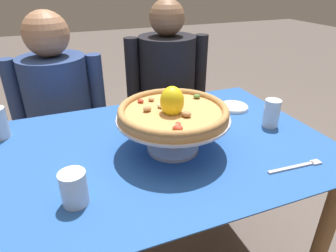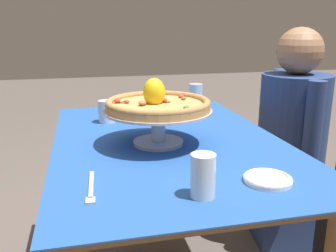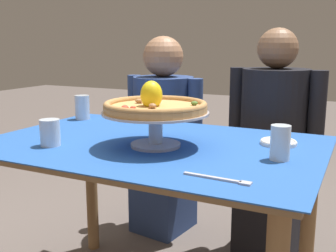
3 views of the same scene
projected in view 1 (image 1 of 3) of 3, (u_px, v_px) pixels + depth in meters
name	position (u px, v px, depth m)	size (l,w,h in m)	color
dining_table	(158.00, 169.00, 1.13)	(1.26, 0.84, 0.73)	olive
pizza_stand	(173.00, 126.00, 1.01)	(0.39, 0.39, 0.13)	#B7B7C1
pizza	(173.00, 110.00, 0.99)	(0.37, 0.37, 0.11)	tan
water_glass_front_left	(74.00, 190.00, 0.79)	(0.07, 0.07, 0.10)	silver
water_glass_side_right	(271.00, 115.00, 1.20)	(0.06, 0.06, 0.11)	silver
side_plate	(233.00, 107.00, 1.37)	(0.13, 0.13, 0.02)	white
dinner_fork	(298.00, 166.00, 0.96)	(0.20, 0.03, 0.01)	#B7B7C1
diner_left	(62.00, 120.00, 1.66)	(0.50, 0.39, 1.14)	navy
diner_right	(167.00, 104.00, 1.84)	(0.49, 0.37, 1.17)	black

